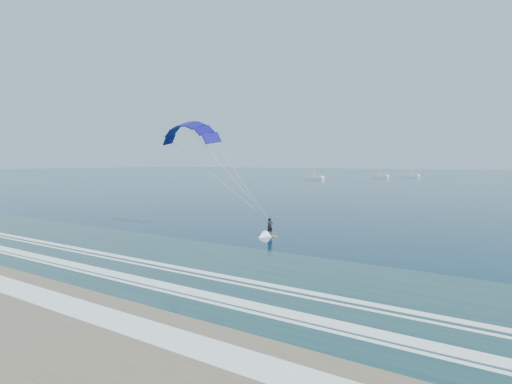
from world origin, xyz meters
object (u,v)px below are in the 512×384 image
object	(u,v)px
kitesurfer_rig	(223,168)
sailboat_1	(380,176)
sailboat_2	(411,175)
sailboat_0	(314,177)

from	to	relation	value
kitesurfer_rig	sailboat_1	xyz separation A→B (m)	(-49.64, 181.56, -6.62)
sailboat_2	sailboat_1	bearing A→B (deg)	-116.70
kitesurfer_rig	sailboat_2	size ratio (longest dim) A/B	1.30
sailboat_0	sailboat_1	size ratio (longest dim) A/B	1.10
sailboat_0	kitesurfer_rig	bearing A→B (deg)	-65.25
sailboat_0	sailboat_1	xyz separation A→B (m)	(17.33, 36.32, -0.01)
sailboat_1	sailboat_2	world-z (taller)	sailboat_2
sailboat_1	sailboat_2	xyz separation A→B (m)	(9.40, 18.68, 0.00)
kitesurfer_rig	sailboat_1	world-z (taller)	kitesurfer_rig
sailboat_1	kitesurfer_rig	bearing A→B (deg)	-74.71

